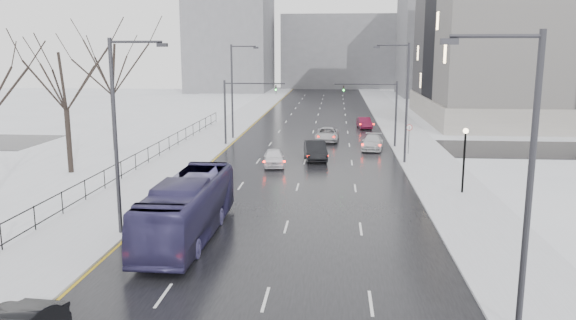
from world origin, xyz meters
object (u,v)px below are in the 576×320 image
(streetlight_l_far, at_px, (234,87))
(sedan_right_far, at_px, (372,142))
(mast_signal_right, at_px, (385,106))
(sedan_right_near, at_px, (315,150))
(sedan_right_cross, at_px, (327,134))
(sedan_right_distant, at_px, (364,123))
(bus, at_px, (188,208))
(lamppost_r_mid, at_px, (465,151))
(mast_signal_left, at_px, (236,105))
(sedan_center_near, at_px, (274,158))
(tree_park_d, at_px, (71,174))
(streetlight_l_near, at_px, (119,128))
(tree_park_e, at_px, (116,151))
(no_uturn_sign, at_px, (409,130))
(streetlight_r_mid, at_px, (404,97))
(streetlight_r_near, at_px, (523,179))

(streetlight_l_far, xyz_separation_m, sedan_right_far, (14.29, -5.30, -4.90))
(mast_signal_right, bearing_deg, sedan_right_near, -133.37)
(sedan_right_cross, xyz_separation_m, sedan_right_distant, (4.35, 10.16, -0.04))
(bus, bearing_deg, streetlight_l_far, 96.45)
(sedan_right_near, bearing_deg, lamppost_r_mid, -54.88)
(mast_signal_left, distance_m, sedan_center_near, 11.54)
(tree_park_d, height_order, sedan_right_distant, tree_park_d)
(streetlight_l_near, bearing_deg, tree_park_e, 112.69)
(streetlight_l_near, distance_m, sedan_right_near, 23.48)
(streetlight_l_far, height_order, mast_signal_right, streetlight_l_far)
(sedan_right_distant, bearing_deg, mast_signal_right, -91.40)
(sedan_right_distant, bearing_deg, sedan_center_near, -116.62)
(tree_park_d, distance_m, sedan_center_near, 15.91)
(sedan_center_near, bearing_deg, sedan_right_far, 38.07)
(streetlight_l_near, relative_size, no_uturn_sign, 3.70)
(lamppost_r_mid, bearing_deg, sedan_right_far, 106.27)
(tree_park_d, bearing_deg, sedan_right_cross, 41.69)
(streetlight_l_far, distance_m, bus, 32.55)
(streetlight_r_mid, distance_m, sedan_right_near, 8.80)
(tree_park_d, height_order, sedan_right_far, tree_park_d)
(sedan_right_cross, bearing_deg, lamppost_r_mid, -64.25)
(streetlight_r_near, xyz_separation_m, sedan_right_cross, (-6.44, 41.39, -4.88))
(tree_park_e, bearing_deg, streetlight_l_far, 38.57)
(bus, bearing_deg, streetlight_r_near, -36.84)
(mast_signal_left, relative_size, sedan_right_distant, 1.61)
(mast_signal_right, bearing_deg, tree_park_e, -171.10)
(tree_park_e, xyz_separation_m, lamppost_r_mid, (29.20, -14.00, 2.94))
(sedan_right_distant, bearing_deg, sedan_right_far, -96.48)
(streetlight_r_mid, height_order, streetlight_l_near, same)
(tree_park_e, height_order, mast_signal_right, tree_park_e)
(streetlight_r_near, bearing_deg, mast_signal_left, 112.18)
(streetlight_l_near, bearing_deg, streetlight_l_far, 90.00)
(streetlight_r_mid, distance_m, mast_signal_right, 8.18)
(mast_signal_right, bearing_deg, sedan_center_near, -134.61)
(mast_signal_left, xyz_separation_m, sedan_right_distant, (13.40, 13.56, -3.40))
(tree_park_d, bearing_deg, mast_signal_left, 53.20)
(streetlight_l_far, relative_size, mast_signal_left, 1.54)
(streetlight_l_far, bearing_deg, no_uturn_sign, -24.73)
(tree_park_d, height_order, bus, tree_park_d)
(tree_park_d, relative_size, no_uturn_sign, 4.63)
(tree_park_d, distance_m, streetlight_r_mid, 27.24)
(tree_park_e, distance_m, streetlight_l_far, 14.01)
(streetlight_r_mid, height_order, sedan_center_near, streetlight_r_mid)
(lamppost_r_mid, bearing_deg, tree_park_e, 154.38)
(sedan_right_far, bearing_deg, streetlight_l_far, 166.55)
(tree_park_d, height_order, no_uturn_sign, tree_park_d)
(streetlight_r_mid, xyz_separation_m, mast_signal_right, (-0.84, 8.00, -1.51))
(bus, relative_size, sedan_right_far, 2.38)
(streetlight_l_far, relative_size, sedan_right_distant, 2.47)
(no_uturn_sign, height_order, bus, bus)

